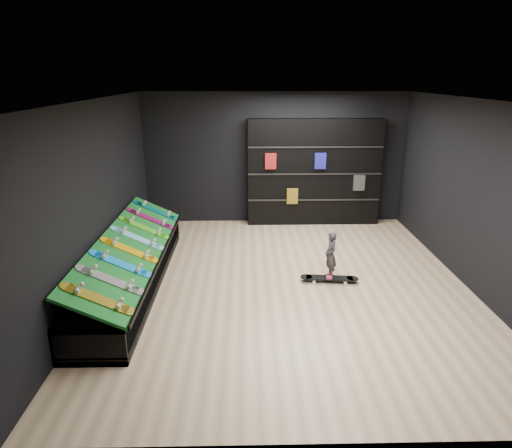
{
  "coord_description": "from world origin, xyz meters",
  "views": [
    {
      "loc": [
        -0.66,
        -6.96,
        3.37
      ],
      "look_at": [
        -0.5,
        0.2,
        1.0
      ],
      "focal_mm": 32.0,
      "sensor_mm": 36.0,
      "label": 1
    }
  ],
  "objects_px": {
    "display_rack": "(133,272)",
    "back_shelving": "(314,172)",
    "child": "(330,264)",
    "floor_skateboard": "(329,279)"
  },
  "relations": [
    {
      "from": "back_shelving",
      "to": "floor_skateboard",
      "type": "height_order",
      "value": "back_shelving"
    },
    {
      "from": "child",
      "to": "floor_skateboard",
      "type": "bearing_deg",
      "value": 172.31
    },
    {
      "from": "floor_skateboard",
      "to": "child",
      "type": "relative_size",
      "value": 2.03
    },
    {
      "from": "display_rack",
      "to": "child",
      "type": "relative_size",
      "value": 9.33
    },
    {
      "from": "display_rack",
      "to": "back_shelving",
      "type": "bearing_deg",
      "value": 43.89
    },
    {
      "from": "back_shelving",
      "to": "floor_skateboard",
      "type": "bearing_deg",
      "value": -92.77
    },
    {
      "from": "display_rack",
      "to": "child",
      "type": "bearing_deg",
      "value": 0.95
    },
    {
      "from": "back_shelving",
      "to": "child",
      "type": "xyz_separation_m",
      "value": [
        -0.16,
        -3.27,
        -0.88
      ]
    },
    {
      "from": "back_shelving",
      "to": "floor_skateboard",
      "type": "relative_size",
      "value": 3.09
    },
    {
      "from": "display_rack",
      "to": "back_shelving",
      "type": "height_order",
      "value": "back_shelving"
    }
  ]
}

